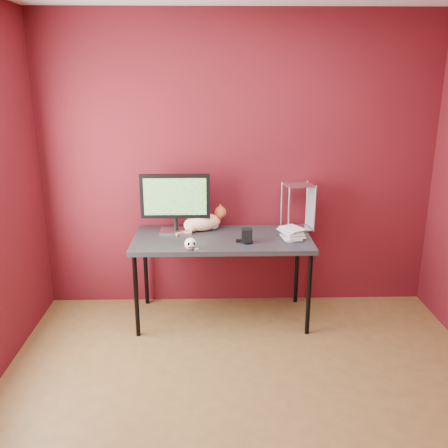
{
  "coord_description": "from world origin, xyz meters",
  "views": [
    {
      "loc": [
        -0.23,
        -2.62,
        2.1
      ],
      "look_at": [
        -0.14,
        1.15,
        0.94
      ],
      "focal_mm": 40.0,
      "sensor_mm": 36.0,
      "label": 1
    }
  ],
  "objects_px": {
    "monitor": "(175,200)",
    "book_stack": "(286,181)",
    "skull_mug": "(191,244)",
    "cat": "(203,222)",
    "desk": "(222,243)",
    "speaker": "(247,236)"
  },
  "relations": [
    {
      "from": "desk",
      "to": "book_stack",
      "type": "distance_m",
      "value": 0.75
    },
    {
      "from": "book_stack",
      "to": "monitor",
      "type": "bearing_deg",
      "value": 167.93
    },
    {
      "from": "monitor",
      "to": "desk",
      "type": "bearing_deg",
      "value": -20.31
    },
    {
      "from": "desk",
      "to": "speaker",
      "type": "relative_size",
      "value": 12.62
    },
    {
      "from": "monitor",
      "to": "speaker",
      "type": "relative_size",
      "value": 5.0
    },
    {
      "from": "cat",
      "to": "book_stack",
      "type": "xyz_separation_m",
      "value": [
        0.68,
        -0.25,
        0.42
      ]
    },
    {
      "from": "desk",
      "to": "skull_mug",
      "type": "height_order",
      "value": "skull_mug"
    },
    {
      "from": "monitor",
      "to": "cat",
      "type": "height_order",
      "value": "monitor"
    },
    {
      "from": "monitor",
      "to": "skull_mug",
      "type": "distance_m",
      "value": 0.52
    },
    {
      "from": "desk",
      "to": "speaker",
      "type": "distance_m",
      "value": 0.27
    },
    {
      "from": "desk",
      "to": "monitor",
      "type": "distance_m",
      "value": 0.54
    },
    {
      "from": "cat",
      "to": "monitor",
      "type": "bearing_deg",
      "value": 175.65
    },
    {
      "from": "cat",
      "to": "book_stack",
      "type": "relative_size",
      "value": 0.44
    },
    {
      "from": "skull_mug",
      "to": "book_stack",
      "type": "bearing_deg",
      "value": 5.66
    },
    {
      "from": "desk",
      "to": "speaker",
      "type": "bearing_deg",
      "value": -35.7
    },
    {
      "from": "skull_mug",
      "to": "cat",
      "type": "bearing_deg",
      "value": 67.55
    },
    {
      "from": "monitor",
      "to": "skull_mug",
      "type": "height_order",
      "value": "monitor"
    },
    {
      "from": "skull_mug",
      "to": "speaker",
      "type": "relative_size",
      "value": 0.82
    },
    {
      "from": "monitor",
      "to": "book_stack",
      "type": "relative_size",
      "value": 0.6
    },
    {
      "from": "desk",
      "to": "cat",
      "type": "xyz_separation_m",
      "value": [
        -0.16,
        0.2,
        0.13
      ]
    },
    {
      "from": "speaker",
      "to": "book_stack",
      "type": "height_order",
      "value": "book_stack"
    },
    {
      "from": "monitor",
      "to": "book_stack",
      "type": "xyz_separation_m",
      "value": [
        0.91,
        -0.19,
        0.21
      ]
    }
  ]
}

